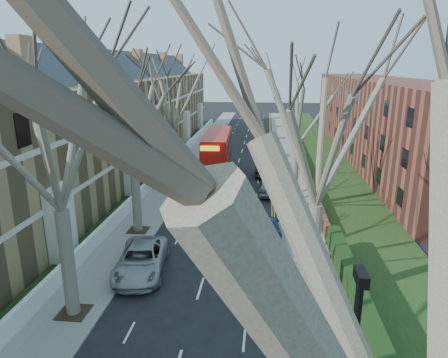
% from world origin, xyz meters
% --- Properties ---
extents(pavement_left, '(3.00, 102.00, 0.12)m').
position_xyz_m(pavement_left, '(-6.00, 39.00, 0.06)').
color(pavement_left, slate).
rests_on(pavement_left, ground).
extents(pavement_right, '(3.00, 102.00, 0.12)m').
position_xyz_m(pavement_right, '(6.00, 39.00, 0.06)').
color(pavement_right, slate).
rests_on(pavement_right, ground).
extents(terrace_left, '(9.70, 78.00, 13.60)m').
position_xyz_m(terrace_left, '(-13.65, 31.00, 5.53)').
color(terrace_left, '#9C7D4F').
rests_on(terrace_left, ground).
extents(flats_right, '(13.97, 54.00, 10.00)m').
position_xyz_m(flats_right, '(17.46, 43.00, 4.98)').
color(flats_right, brown).
rests_on(flats_right, ground).
extents(front_wall_left, '(0.30, 78.00, 1.00)m').
position_xyz_m(front_wall_left, '(-7.65, 31.00, 0.62)').
color(front_wall_left, white).
rests_on(front_wall_left, ground).
extents(grass_verge_right, '(6.00, 102.00, 0.06)m').
position_xyz_m(grass_verge_right, '(10.50, 39.00, 0.15)').
color(grass_verge_right, '#1A3513').
rests_on(grass_verge_right, ground).
extents(tree_left_mid, '(10.50, 10.50, 14.71)m').
position_xyz_m(tree_left_mid, '(-5.70, 6.00, 9.56)').
color(tree_left_mid, brown).
rests_on(tree_left_mid, ground).
extents(tree_left_far, '(10.15, 10.15, 14.22)m').
position_xyz_m(tree_left_far, '(-5.70, 16.00, 9.24)').
color(tree_left_far, brown).
rests_on(tree_left_far, ground).
extents(tree_left_dist, '(10.50, 10.50, 14.71)m').
position_xyz_m(tree_left_dist, '(-5.70, 28.00, 9.56)').
color(tree_left_dist, brown).
rests_on(tree_left_dist, ground).
extents(tree_right_mid, '(10.50, 10.50, 14.71)m').
position_xyz_m(tree_right_mid, '(5.70, 8.00, 9.56)').
color(tree_right_mid, brown).
rests_on(tree_right_mid, ground).
extents(tree_right_far, '(10.15, 10.15, 14.22)m').
position_xyz_m(tree_right_far, '(5.70, 22.00, 9.24)').
color(tree_right_far, brown).
rests_on(tree_right_far, ground).
extents(double_decker_bus, '(3.20, 11.26, 4.66)m').
position_xyz_m(double_decker_bus, '(-1.81, 31.22, 2.29)').
color(double_decker_bus, '#AA140C').
rests_on(double_decker_bus, ground).
extents(car_left_far, '(3.31, 5.97, 1.58)m').
position_xyz_m(car_left_far, '(-3.67, 10.36, 0.79)').
color(car_left_far, '#9B9A9F').
rests_on(car_left_far, ground).
extents(car_right_near, '(2.09, 4.61, 1.31)m').
position_xyz_m(car_right_near, '(3.54, 16.43, 0.65)').
color(car_right_near, navy).
rests_on(car_right_near, ground).
extents(car_right_mid, '(1.96, 4.63, 1.56)m').
position_xyz_m(car_right_mid, '(3.70, 25.91, 0.78)').
color(car_right_mid, gray).
rests_on(car_right_mid, ground).
extents(car_right_far, '(1.52, 4.26, 1.40)m').
position_xyz_m(car_right_far, '(3.05, 32.20, 0.70)').
color(car_right_far, black).
rests_on(car_right_far, ground).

